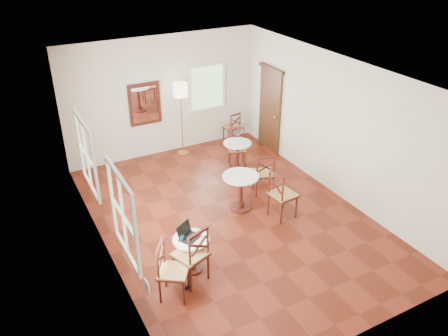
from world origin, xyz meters
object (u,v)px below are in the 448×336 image
object	(u,v)px
floor_lamp	(181,95)
chair_near_b	(172,271)
chair_mid_b	(282,195)
chair_back_a	(232,127)
chair_back_b	(237,148)
cafe_table_near	(192,251)
chair_mid_a	(264,173)
cafe_table_back	(237,153)
water_glass	(202,238)
chair_near_a	(192,255)
mouse	(190,236)
navy_mug	(182,238)
power_adapter	(187,287)
laptop	(187,234)
cafe_table_mid	(240,188)

from	to	relation	value
floor_lamp	chair_near_b	bearing A→B (deg)	-115.45
chair_mid_b	chair_back_a	size ratio (longest dim) A/B	1.26
chair_back_a	chair_back_b	world-z (taller)	chair_back_b
cafe_table_near	chair_mid_b	world-z (taller)	chair_mid_b
chair_mid_a	chair_back_a	world-z (taller)	chair_mid_a
cafe_table_back	water_glass	distance (m)	3.79
chair_near_a	mouse	size ratio (longest dim) A/B	10.50
chair_back_b	navy_mug	xyz separation A→B (m)	(-2.72, -2.96, 0.22)
chair_back_b	mouse	size ratio (longest dim) A/B	9.35
cafe_table_back	mouse	xyz separation A→B (m)	(-2.49, -2.77, 0.24)
chair_back_a	power_adapter	world-z (taller)	chair_back_a
cafe_table_near	power_adapter	world-z (taller)	cafe_table_near
chair_mid_a	chair_mid_b	xyz separation A→B (m)	(-0.19, -0.97, 0.04)
chair_mid_a	laptop	world-z (taller)	chair_mid_a
chair_back_a	chair_near_b	bearing A→B (deg)	42.55
chair_mid_a	floor_lamp	xyz separation A→B (m)	(-0.77, 2.63, 1.11)
mouse	power_adapter	world-z (taller)	mouse
chair_mid_a	chair_back_b	distance (m)	1.40
chair_mid_a	laptop	distance (m)	2.92
chair_mid_b	laptop	size ratio (longest dim) A/B	2.44
chair_near_a	floor_lamp	world-z (taller)	floor_lamp
chair_near_b	chair_back_b	bearing A→B (deg)	-7.87
chair_mid_a	mouse	xyz separation A→B (m)	(-2.44, -1.54, 0.19)
chair_mid_b	chair_back_a	xyz separation A→B (m)	(0.91, 3.66, -0.11)
cafe_table_near	laptop	size ratio (longest dim) A/B	1.50
cafe_table_back	laptop	world-z (taller)	laptop
cafe_table_mid	navy_mug	bearing A→B (deg)	-145.94
chair_near_a	chair_near_b	xyz separation A→B (m)	(-0.42, -0.17, -0.04)
cafe_table_mid	mouse	size ratio (longest dim) A/B	7.69
chair_near_a	power_adapter	world-z (taller)	chair_near_a
laptop	power_adapter	world-z (taller)	laptop
floor_lamp	laptop	size ratio (longest dim) A/B	4.34
cafe_table_near	chair_back_b	distance (m)	3.94
floor_lamp	navy_mug	xyz separation A→B (m)	(-1.83, -4.19, -0.90)
chair_near_b	chair_mid_b	xyz separation A→B (m)	(2.78, 1.03, 0.03)
cafe_table_near	chair_back_a	bearing A→B (deg)	53.48
cafe_table_mid	chair_mid_b	world-z (taller)	chair_mid_b
chair_back_b	mouse	distance (m)	3.90
chair_near_a	chair_mid_b	bearing A→B (deg)	179.94
cafe_table_near	chair_mid_b	xyz separation A→B (m)	(2.26, 0.61, 0.12)
cafe_table_near	power_adapter	bearing A→B (deg)	-126.02
chair_mid_a	chair_back_b	size ratio (longest dim) A/B	1.02
cafe_table_near	chair_mid_b	size ratio (longest dim) A/B	0.62
cafe_table_near	mouse	size ratio (longest dim) A/B	6.38
chair_near_b	mouse	distance (m)	0.73
chair_near_b	mouse	size ratio (longest dim) A/B	9.79
chair_near_a	water_glass	xyz separation A→B (m)	(0.25, 0.11, 0.17)
cafe_table_back	power_adapter	distance (m)	4.26
cafe_table_mid	chair_mid_a	bearing A→B (deg)	22.65
chair_near_b	floor_lamp	size ratio (longest dim) A/B	0.53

